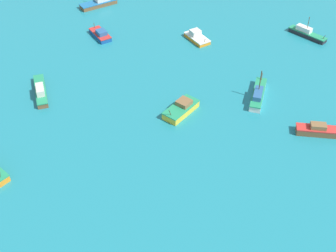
{
  "coord_description": "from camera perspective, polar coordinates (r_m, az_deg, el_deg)",
  "views": [
    {
      "loc": [
        -2.7,
        -19.69,
        53.67
      ],
      "look_at": [
        -21.15,
        38.83,
        0.65
      ],
      "focal_mm": 48.55,
      "sensor_mm": 36.0,
      "label": 1
    }
  ],
  "objects": [
    {
      "name": "ground",
      "position": [
        73.37,
        13.95,
        -8.1
      ],
      "size": [
        260.0,
        280.0,
        0.5
      ],
      "color": "teal"
    },
    {
      "name": "fishing_boat_1",
      "position": [
        108.92,
        -8.47,
        11.31
      ],
      "size": [
        6.92,
        6.46,
        2.2
      ],
      "color": "#14478C",
      "rests_on": "ground"
    },
    {
      "name": "fishing_boat_2",
      "position": [
        92.42,
        -15.7,
        4.27
      ],
      "size": [
        7.37,
        9.54,
        2.48
      ],
      "color": "brown",
      "rests_on": "ground"
    },
    {
      "name": "fishing_boat_3",
      "position": [
        84.44,
        18.93,
        -0.57
      ],
      "size": [
        10.02,
        3.85,
        2.74
      ],
      "color": "brown",
      "rests_on": "ground"
    },
    {
      "name": "fishing_boat_4",
      "position": [
        106.97,
        3.63,
        11.09
      ],
      "size": [
        7.07,
        6.68,
        2.22
      ],
      "color": "orange",
      "rests_on": "ground"
    },
    {
      "name": "fishing_boat_8",
      "position": [
        84.56,
        1.68,
        2.18
      ],
      "size": [
        5.74,
        8.21,
        3.01
      ],
      "color": "gold",
      "rests_on": "ground"
    },
    {
      "name": "fishing_boat_9",
      "position": [
        89.7,
        11.25,
        3.91
      ],
      "size": [
        2.36,
        10.0,
        6.51
      ],
      "color": "silver",
      "rests_on": "ground"
    },
    {
      "name": "fishing_boat_11",
      "position": [
        112.87,
        17.01,
        11.07
      ],
      "size": [
        9.15,
        6.0,
        4.92
      ],
      "color": "#232328",
      "rests_on": "ground"
    },
    {
      "name": "fishing_boat_12",
      "position": [
        123.57,
        -8.62,
        15.09
      ],
      "size": [
        8.52,
        9.28,
        6.7
      ],
      "color": "brown",
      "rests_on": "ground"
    }
  ]
}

